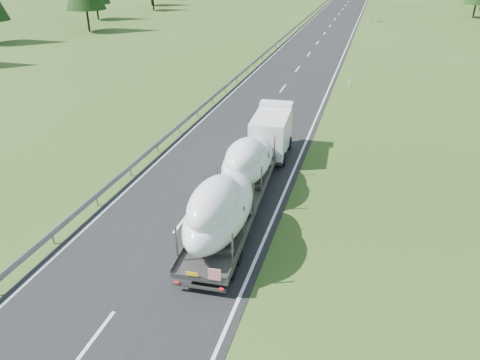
# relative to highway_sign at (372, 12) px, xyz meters

# --- Properties ---
(ground) EXTENTS (400.00, 400.00, 0.00)m
(ground) POSITION_rel_highway_sign_xyz_m (-7.20, -80.00, -1.81)
(ground) COLOR #314C19
(ground) RESTS_ON ground
(road_surface) EXTENTS (10.00, 400.00, 0.02)m
(road_surface) POSITION_rel_highway_sign_xyz_m (-7.20, 20.00, -1.80)
(road_surface) COLOR black
(road_surface) RESTS_ON ground
(guardrail) EXTENTS (0.10, 400.00, 0.76)m
(guardrail) POSITION_rel_highway_sign_xyz_m (-12.50, 19.94, -1.21)
(guardrail) COLOR slate
(guardrail) RESTS_ON ground
(highway_sign) EXTENTS (0.08, 0.90, 2.60)m
(highway_sign) POSITION_rel_highway_sign_xyz_m (0.00, 0.00, 0.00)
(highway_sign) COLOR slate
(highway_sign) RESTS_ON ground
(boat_truck) EXTENTS (3.20, 17.85, 4.01)m
(boat_truck) POSITION_rel_highway_sign_xyz_m (-4.60, -77.80, 0.27)
(boat_truck) COLOR silver
(boat_truck) RESTS_ON ground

